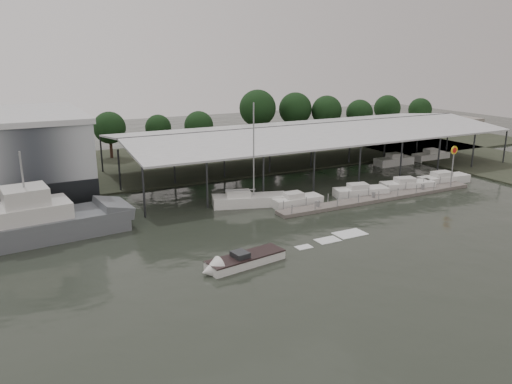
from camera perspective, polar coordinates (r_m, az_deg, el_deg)
name	(u,v)px	position (r m, az deg, el deg)	size (l,w,h in m)	color
ground	(325,249)	(45.84, 7.94, -6.45)	(200.00, 200.00, 0.00)	#252B23
land_strip_far	(175,161)	(82.17, -9.19, 3.46)	(140.00, 30.00, 0.30)	#343729
covered_boat_shed	(312,129)	(76.02, 6.43, 7.21)	(58.24, 24.00, 6.96)	silver
floating_dock	(380,198)	(62.11, 13.95, -0.66)	(28.00, 2.00, 1.40)	slate
shell_fuel_sign	(453,158)	(69.63, 21.64, 3.59)	(1.10, 0.18, 5.55)	gray
distant_commercial_buildings	(430,125)	(116.41, 19.22, 7.21)	(22.00, 8.00, 4.00)	gray
grey_trawler	(41,222)	(51.65, -23.37, -3.21)	(17.03, 6.71, 8.84)	#585C61
white_sailboat	(249,200)	(57.84, -0.83, -0.92)	(9.03, 5.06, 12.05)	white
speedboat_underway	(239,262)	(41.77, -1.91, -7.97)	(18.58, 4.71, 2.00)	white
moored_cruiser_0	(296,201)	(57.92, 4.64, -0.98)	(6.05, 2.31, 1.70)	white
moored_cruiser_1	(360,191)	(62.90, 11.84, 0.07)	(7.03, 3.68, 1.70)	white
moored_cruiser_2	(407,185)	(67.48, 16.87, 0.78)	(7.28, 3.78, 1.70)	white
moored_cruiser_3	(443,179)	(72.42, 20.63, 1.43)	(7.62, 2.79, 1.70)	white
horizon_tree_line	(293,113)	(98.29, 4.25, 9.00)	(72.21, 10.57, 10.48)	#311D15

